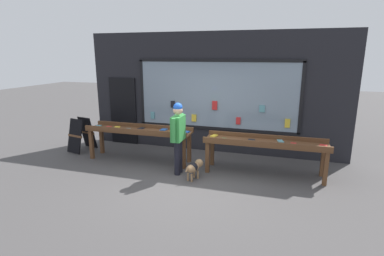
% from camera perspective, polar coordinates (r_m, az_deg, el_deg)
% --- Properties ---
extents(ground_plane, '(40.00, 40.00, 0.00)m').
position_cam_1_polar(ground_plane, '(6.94, -1.03, -10.03)').
color(ground_plane, '#474444').
extents(shopfront_facade, '(7.56, 0.29, 3.43)m').
position_cam_1_polar(shopfront_facade, '(8.72, 3.67, 6.57)').
color(shopfront_facade, black).
rests_on(shopfront_facade, ground_plane).
extents(display_table_left, '(2.86, 0.69, 0.95)m').
position_cam_1_polar(display_table_left, '(8.11, -10.07, -0.91)').
color(display_table_left, brown).
rests_on(display_table_left, ground_plane).
extents(display_table_right, '(2.86, 0.73, 0.90)m').
position_cam_1_polar(display_table_right, '(7.26, 13.73, -3.13)').
color(display_table_right, brown).
rests_on(display_table_right, ground_plane).
extents(person_browsing, '(0.23, 0.68, 1.73)m').
position_cam_1_polar(person_browsing, '(7.03, -2.66, -0.90)').
color(person_browsing, black).
rests_on(person_browsing, ground_plane).
extents(small_dog, '(0.34, 0.58, 0.42)m').
position_cam_1_polar(small_dog, '(6.93, 0.39, -7.45)').
color(small_dog, '#99724C').
rests_on(small_dog, ground_plane).
extents(sandwich_board_sign, '(0.64, 0.81, 0.97)m').
position_cam_1_polar(sandwich_board_sign, '(9.48, -20.31, -1.12)').
color(sandwich_board_sign, black).
rests_on(sandwich_board_sign, ground_plane).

